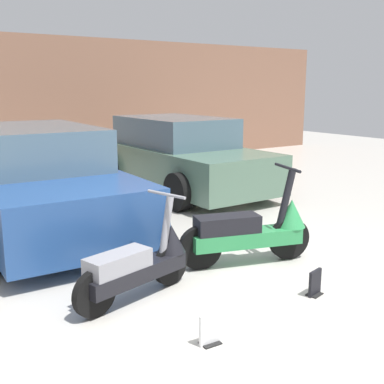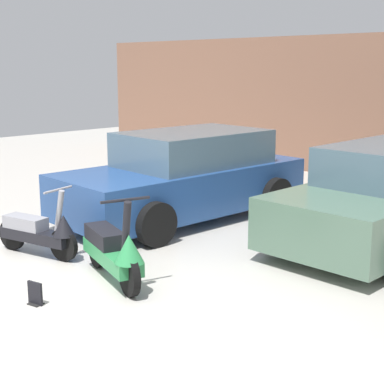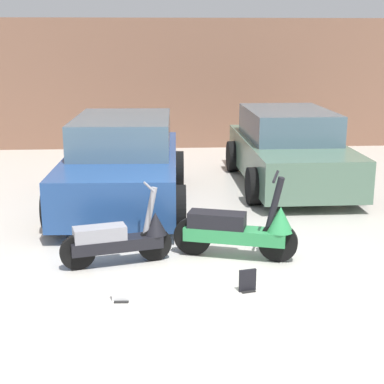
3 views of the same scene
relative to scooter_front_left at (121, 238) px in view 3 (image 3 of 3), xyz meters
The scene contains 8 objects.
ground_plane 1.34m from the scooter_front_left, 38.52° to the right, with size 28.00×28.00×0.00m, color beige.
wall_back 8.32m from the scooter_front_left, 82.94° to the left, with size 19.60×0.12×3.27m, color #845B47.
scooter_front_left is the anchor object (origin of this frame).
scooter_front_right 1.53m from the scooter_front_left, ahead, with size 1.58×0.76×1.13m.
car_rear_left 2.90m from the scooter_front_left, 92.32° to the left, with size 2.23×4.42×1.48m.
car_rear_center 5.06m from the scooter_front_left, 53.16° to the left, with size 2.09×4.26×1.44m.
placard_near_left_scooter 1.13m from the scooter_front_left, 87.44° to the right, with size 0.20×0.13×0.26m.
placard_near_right_scooter 1.74m from the scooter_front_left, 32.27° to the right, with size 0.20×0.15×0.26m.
Camera 3 is at (-0.56, -6.23, 2.78)m, focal length 55.00 mm.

